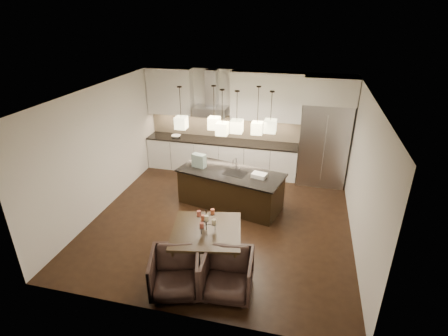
% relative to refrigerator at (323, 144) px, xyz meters
% --- Properties ---
extents(floor, '(5.50, 5.50, 0.02)m').
position_rel_refrigerator_xyz_m(floor, '(-2.10, -2.38, -1.08)').
color(floor, black).
rests_on(floor, ground).
extents(ceiling, '(5.50, 5.50, 0.02)m').
position_rel_refrigerator_xyz_m(ceiling, '(-2.10, -2.38, 1.73)').
color(ceiling, white).
rests_on(ceiling, wall_back).
extents(wall_back, '(5.50, 0.02, 2.80)m').
position_rel_refrigerator_xyz_m(wall_back, '(-2.10, 0.38, 0.32)').
color(wall_back, silver).
rests_on(wall_back, ground).
extents(wall_front, '(5.50, 0.02, 2.80)m').
position_rel_refrigerator_xyz_m(wall_front, '(-2.10, -5.14, 0.32)').
color(wall_front, silver).
rests_on(wall_front, ground).
extents(wall_left, '(0.02, 5.50, 2.80)m').
position_rel_refrigerator_xyz_m(wall_left, '(-4.86, -2.38, 0.32)').
color(wall_left, silver).
rests_on(wall_left, ground).
extents(wall_right, '(0.02, 5.50, 2.80)m').
position_rel_refrigerator_xyz_m(wall_right, '(0.66, -2.38, 0.32)').
color(wall_right, silver).
rests_on(wall_right, ground).
extents(refrigerator, '(1.20, 0.72, 2.15)m').
position_rel_refrigerator_xyz_m(refrigerator, '(0.00, 0.00, 0.00)').
color(refrigerator, '#B7B7BA').
rests_on(refrigerator, floor).
extents(fridge_panel, '(1.26, 0.72, 0.65)m').
position_rel_refrigerator_xyz_m(fridge_panel, '(0.00, 0.00, 1.40)').
color(fridge_panel, silver).
rests_on(fridge_panel, refrigerator).
extents(lower_cabinets, '(4.21, 0.62, 0.88)m').
position_rel_refrigerator_xyz_m(lower_cabinets, '(-2.73, 0.05, -0.64)').
color(lower_cabinets, silver).
rests_on(lower_cabinets, floor).
extents(countertop, '(4.21, 0.66, 0.04)m').
position_rel_refrigerator_xyz_m(countertop, '(-2.73, 0.05, -0.17)').
color(countertop, black).
rests_on(countertop, lower_cabinets).
extents(backsplash, '(4.21, 0.02, 0.63)m').
position_rel_refrigerator_xyz_m(backsplash, '(-2.73, 0.35, 0.16)').
color(backsplash, beige).
rests_on(backsplash, countertop).
extents(upper_cab_left, '(1.25, 0.35, 1.25)m').
position_rel_refrigerator_xyz_m(upper_cab_left, '(-4.20, 0.19, 1.10)').
color(upper_cab_left, silver).
rests_on(upper_cab_left, wall_back).
extents(upper_cab_right, '(1.85, 0.35, 1.25)m').
position_rel_refrigerator_xyz_m(upper_cab_right, '(-1.55, 0.19, 1.10)').
color(upper_cab_right, silver).
rests_on(upper_cab_right, wall_back).
extents(hood_canopy, '(0.90, 0.52, 0.24)m').
position_rel_refrigerator_xyz_m(hood_canopy, '(-3.03, 0.10, 0.65)').
color(hood_canopy, '#B7B7BA').
rests_on(hood_canopy, wall_back).
extents(hood_chimney, '(0.30, 0.28, 0.96)m').
position_rel_refrigerator_xyz_m(hood_chimney, '(-3.03, 0.21, 1.24)').
color(hood_chimney, '#B7B7BA').
rests_on(hood_chimney, hood_canopy).
extents(fruit_bowl, '(0.28, 0.28, 0.06)m').
position_rel_refrigerator_xyz_m(fruit_bowl, '(-4.03, 0.00, -0.12)').
color(fruit_bowl, silver).
rests_on(fruit_bowl, countertop).
extents(island_body, '(2.48, 1.45, 0.82)m').
position_rel_refrigerator_xyz_m(island_body, '(-2.05, -1.74, -0.67)').
color(island_body, black).
rests_on(island_body, floor).
extents(island_top, '(2.57, 1.54, 0.04)m').
position_rel_refrigerator_xyz_m(island_top, '(-2.05, -1.74, -0.24)').
color(island_top, black).
rests_on(island_top, island_body).
extents(faucet, '(0.14, 0.24, 0.35)m').
position_rel_refrigerator_xyz_m(faucet, '(-1.94, -1.67, -0.04)').
color(faucet, silver).
rests_on(faucet, island_top).
extents(tote_bag, '(0.35, 0.24, 0.32)m').
position_rel_refrigerator_xyz_m(tote_bag, '(-2.84, -1.63, -0.06)').
color(tote_bag, '#1D4934').
rests_on(tote_bag, island_top).
extents(food_container, '(0.36, 0.29, 0.09)m').
position_rel_refrigerator_xyz_m(food_container, '(-1.38, -1.85, -0.17)').
color(food_container, silver).
rests_on(food_container, island_top).
extents(dining_table, '(1.41, 1.41, 0.72)m').
position_rel_refrigerator_xyz_m(dining_table, '(-2.01, -3.87, -0.72)').
color(dining_table, black).
rests_on(dining_table, floor).
extents(candelabra, '(0.41, 0.41, 0.42)m').
position_rel_refrigerator_xyz_m(candelabra, '(-2.01, -3.87, -0.15)').
color(candelabra, black).
rests_on(candelabra, dining_table).
extents(candle_a, '(0.09, 0.09, 0.10)m').
position_rel_refrigerator_xyz_m(candle_a, '(-1.87, -3.84, -0.19)').
color(candle_a, beige).
rests_on(candle_a, candelabra).
extents(candle_b, '(0.09, 0.09, 0.10)m').
position_rel_refrigerator_xyz_m(candle_b, '(-2.09, -3.77, -0.19)').
color(candle_b, '#D0633E').
rests_on(candle_b, candelabra).
extents(candle_c, '(0.09, 0.09, 0.10)m').
position_rel_refrigerator_xyz_m(candle_c, '(-2.05, -3.99, -0.19)').
color(candle_c, '#AF5040').
rests_on(candle_c, candelabra).
extents(candle_d, '(0.09, 0.09, 0.10)m').
position_rel_refrigerator_xyz_m(candle_d, '(-1.92, -3.76, -0.03)').
color(candle_d, '#D0633E').
rests_on(candle_d, candelabra).
extents(candle_e, '(0.09, 0.09, 0.10)m').
position_rel_refrigerator_xyz_m(candle_e, '(-2.13, -3.87, -0.03)').
color(candle_e, '#AF5040').
rests_on(candle_e, candelabra).
extents(candle_f, '(0.09, 0.09, 0.10)m').
position_rel_refrigerator_xyz_m(candle_f, '(-1.96, -3.99, -0.03)').
color(candle_f, beige).
rests_on(candle_f, candelabra).
extents(armchair_left, '(0.97, 0.99, 0.73)m').
position_rel_refrigerator_xyz_m(armchair_left, '(-2.31, -4.66, -0.71)').
color(armchair_left, black).
rests_on(armchair_left, floor).
extents(armchair_right, '(0.85, 0.87, 0.74)m').
position_rel_refrigerator_xyz_m(armchair_right, '(-1.47, -4.49, -0.71)').
color(armchair_right, black).
rests_on(armchair_right, floor).
extents(pendant_a, '(0.24, 0.24, 0.26)m').
position_rel_refrigerator_xyz_m(pendant_a, '(-3.09, -1.98, 0.95)').
color(pendant_a, beige).
rests_on(pendant_a, ceiling).
extents(pendant_b, '(0.24, 0.24, 0.26)m').
position_rel_refrigerator_xyz_m(pendant_b, '(-2.44, -1.71, 0.91)').
color(pendant_b, beige).
rests_on(pendant_b, ceiling).
extents(pendant_c, '(0.24, 0.24, 0.26)m').
position_rel_refrigerator_xyz_m(pendant_c, '(-1.86, -2.10, 1.00)').
color(pendant_c, beige).
rests_on(pendant_c, ceiling).
extents(pendant_d, '(0.24, 0.24, 0.26)m').
position_rel_refrigerator_xyz_m(pendant_d, '(-1.51, -1.57, 0.82)').
color(pendant_d, beige).
rests_on(pendant_d, ceiling).
extents(pendant_e, '(0.24, 0.24, 0.26)m').
position_rel_refrigerator_xyz_m(pendant_e, '(-1.19, -1.97, 1.02)').
color(pendant_e, beige).
rests_on(pendant_e, ceiling).
extents(pendant_f, '(0.24, 0.24, 0.26)m').
position_rel_refrigerator_xyz_m(pendant_f, '(-2.17, -2.04, 0.90)').
color(pendant_f, beige).
rests_on(pendant_f, ceiling).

